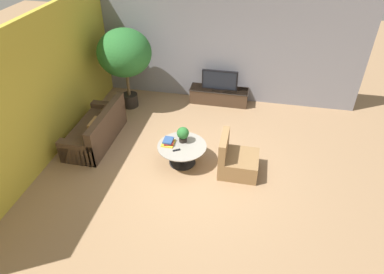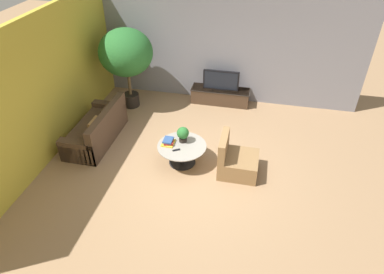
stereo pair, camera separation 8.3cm
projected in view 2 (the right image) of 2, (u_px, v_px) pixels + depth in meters
name	position (u px, v px, depth m)	size (l,w,h in m)	color
ground_plane	(196.00, 169.00, 7.32)	(24.00, 24.00, 0.00)	#9E7A56
back_wall_stone	(222.00, 47.00, 9.04)	(7.40, 0.12, 3.00)	gray
side_wall_left	(47.00, 87.00, 7.18)	(0.12, 7.40, 3.00)	gold
media_console	(220.00, 95.00, 9.52)	(1.61, 0.50, 0.42)	#473323
television	(221.00, 80.00, 9.25)	(0.97, 0.13, 0.54)	black
coffee_table	(182.00, 151.00, 7.32)	(1.05, 1.05, 0.46)	black
couch_by_wall	(97.00, 130.00, 8.02)	(0.84, 1.88, 0.84)	#4C3828
armchair_wicker	(236.00, 161.00, 7.10)	(0.80, 0.76, 0.86)	olive
potted_palm_tall	(126.00, 54.00, 8.65)	(1.37, 1.37, 2.14)	black
potted_plant_tabletop	(183.00, 134.00, 7.25)	(0.26, 0.26, 0.35)	black
book_stack	(168.00, 142.00, 7.27)	(0.26, 0.30, 0.11)	gold
remote_black	(176.00, 150.00, 7.10)	(0.04, 0.16, 0.02)	black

